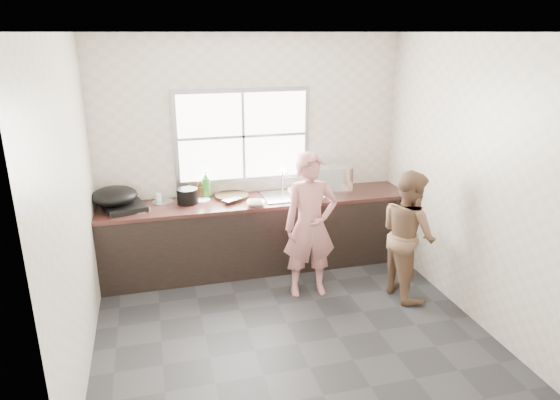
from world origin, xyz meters
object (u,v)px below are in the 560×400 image
object	(u,v)px
black_pot	(187,196)
bottle_green	(206,184)
cutting_board	(232,196)
wok	(114,196)
bottle_brown_tall	(199,190)
person_side	(408,234)
bowl_held	(318,198)
burner	(125,207)
bowl_crabs	(298,193)
bowl_mince	(256,203)
dish_rack	(331,179)
bottle_brown_short	(190,192)
plate_food	(202,200)
woman	(310,230)
pot_lid_left	(138,209)
pot_lid_right	(163,202)
glass_jar	(158,197)

from	to	relation	value
black_pot	bottle_green	world-z (taller)	bottle_green
cutting_board	bottle_green	world-z (taller)	bottle_green
wok	bottle_brown_tall	bearing A→B (deg)	10.07
person_side	cutting_board	world-z (taller)	person_side
bowl_held	burner	bearing A→B (deg)	174.17
bowl_crabs	wok	xyz separation A→B (m)	(-2.08, 0.05, 0.12)
person_side	bowl_mince	bearing A→B (deg)	55.78
wok	dish_rack	xyz separation A→B (m)	(2.49, -0.04, 0.01)
cutting_board	bowl_mince	distance (m)	0.40
bowl_mince	bottle_green	distance (m)	0.68
bowl_crabs	bottle_brown_short	xyz separation A→B (m)	(-1.25, 0.21, 0.04)
bottle_brown_tall	plate_food	bearing A→B (deg)	-82.76
woman	bowl_mince	xyz separation A→B (m)	(-0.46, 0.55, 0.16)
person_side	bowl_mince	xyz separation A→B (m)	(-1.45, 0.83, 0.20)
bottle_brown_short	pot_lid_left	distance (m)	0.65
bottle_brown_short	pot_lid_right	distance (m)	0.33
bowl_mince	burner	world-z (taller)	burner
cutting_board	bottle_brown_tall	xyz separation A→B (m)	(-0.37, 0.10, 0.07)
woman	bottle_brown_tall	size ratio (longest dim) A/B	7.74
bottle_green	pot_lid_right	bearing A→B (deg)	-172.57
bowl_crabs	wok	bearing A→B (deg)	178.71
woman	bottle_brown_tall	world-z (taller)	woman
bowl_mince	dish_rack	size ratio (longest dim) A/B	0.46
person_side	pot_lid_right	distance (m)	2.74
wok	pot_lid_left	xyz separation A→B (m)	(0.24, -0.10, -0.15)
person_side	wok	bearing A→B (deg)	65.11
bowl_crabs	pot_lid_right	bearing A→B (deg)	174.71
bottle_brown_short	wok	distance (m)	0.85
cutting_board	glass_jar	size ratio (longest dim) A/B	4.21
black_pot	bottle_green	distance (m)	0.29
person_side	plate_food	size ratio (longest dim) A/B	6.96
wok	pot_lid_left	bearing A→B (deg)	-21.97
bowl_held	black_pot	world-z (taller)	black_pot
person_side	glass_jar	xyz separation A→B (m)	(-2.50, 1.27, 0.22)
bowl_crabs	glass_jar	size ratio (longest dim) A/B	2.17
bottle_brown_tall	wok	xyz separation A→B (m)	(-0.93, -0.16, 0.06)
glass_jar	pot_lid_left	distance (m)	0.35
bowl_mince	bottle_green	bearing A→B (deg)	138.65
cutting_board	wok	world-z (taller)	wok
wok	pot_lid_right	size ratio (longest dim) A/B	2.06
dish_rack	bottle_brown_short	bearing A→B (deg)	179.35
woman	cutting_board	bearing A→B (deg)	131.15
burner	black_pot	bearing A→B (deg)	4.53
bowl_held	pot_lid_left	bearing A→B (deg)	174.92
glass_jar	dish_rack	size ratio (longest dim) A/B	0.21
cutting_board	pot_lid_right	world-z (taller)	cutting_board
bowl_mince	glass_jar	distance (m)	1.14
bowl_held	bottle_brown_tall	xyz separation A→B (m)	(-1.32, 0.44, 0.07)
bottle_brown_short	bottle_brown_tall	bearing A→B (deg)	0.00
bowl_crabs	plate_food	bearing A→B (deg)	175.63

